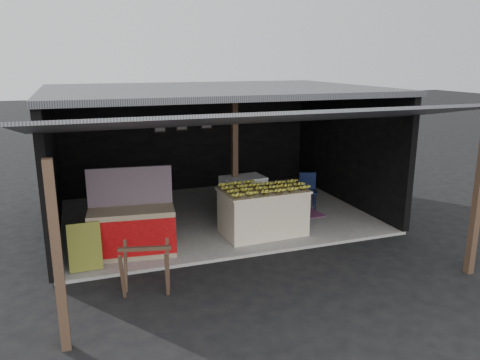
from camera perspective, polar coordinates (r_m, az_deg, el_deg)
name	(u,v)px	position (r m, az deg, el deg)	size (l,w,h in m)	color
ground	(253,257)	(8.94, 1.56, -9.34)	(80.00, 80.00, 0.00)	black
concrete_slab	(215,215)	(11.14, -3.09, -4.30)	(7.00, 5.00, 0.06)	gray
shophouse	(210,127)	(10.96, -3.71, 6.51)	(7.40, 7.29, 3.02)	black
banana_table	(263,211)	(9.77, 2.81, -3.85)	(1.78, 1.14, 0.96)	silver
banana_pile	(263,185)	(9.61, 2.85, -0.61)	(1.61, 0.96, 0.19)	gold
white_crate	(243,199)	(10.49, 0.39, -2.35)	(0.98, 0.71, 1.03)	white
neighbor_stall	(132,229)	(8.97, -13.00, -5.90)	(1.63, 0.88, 1.61)	#998466
green_signboard	(85,247)	(8.56, -18.39, -7.76)	(0.56, 0.04, 0.84)	black
sawhorse	(146,265)	(7.54, -11.45, -10.08)	(0.86, 0.85, 0.81)	#483024
water_barrel	(292,213)	(10.50, 6.38, -4.07)	(0.31, 0.31, 0.46)	navy
plastic_chair	(308,187)	(11.61, 8.25, -0.90)	(0.52, 0.52, 0.86)	#091235
magenta_rug	(288,214)	(11.15, 5.86, -4.15)	(1.50, 1.00, 0.01)	#73195C
picture_frames	(183,123)	(12.94, -6.98, 6.89)	(1.62, 0.04, 0.46)	black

